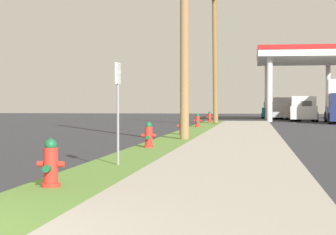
{
  "coord_description": "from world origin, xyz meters",
  "views": [
    {
      "loc": [
        3.58,
        -4.96,
        1.39
      ],
      "look_at": [
        0.56,
        16.05,
        0.9
      ],
      "focal_mm": 64.2,
      "sensor_mm": 36.0,
      "label": 1
    }
  ],
  "objects_px": {
    "fire_hydrant_fourth": "(198,121)",
    "fire_hydrant_second": "(149,136)",
    "utility_pole_background": "(215,55)",
    "truck_white_at_far_bay": "(304,110)",
    "car_teal_by_far_pump": "(273,111)",
    "truck_silver_on_apron": "(283,109)",
    "fire_hydrant_third": "(182,127)",
    "street_sign_post": "(118,92)",
    "fire_hydrant_nearest": "(51,166)",
    "car_tan_by_near_pump": "(300,112)",
    "fire_hydrant_fifth": "(210,118)"
  },
  "relations": [
    {
      "from": "fire_hydrant_third",
      "to": "truck_silver_on_apron",
      "type": "relative_size",
      "value": 0.13
    },
    {
      "from": "car_tan_by_near_pump",
      "to": "car_teal_by_far_pump",
      "type": "height_order",
      "value": "same"
    },
    {
      "from": "utility_pole_background",
      "to": "car_tan_by_near_pump",
      "type": "xyz_separation_m",
      "value": [
        6.34,
        12.63,
        -3.86
      ]
    },
    {
      "from": "car_tan_by_near_pump",
      "to": "truck_white_at_far_bay",
      "type": "height_order",
      "value": "truck_white_at_far_bay"
    },
    {
      "from": "car_teal_by_far_pump",
      "to": "truck_silver_on_apron",
      "type": "xyz_separation_m",
      "value": [
        0.82,
        -3.47,
        0.19
      ]
    },
    {
      "from": "fire_hydrant_second",
      "to": "car_teal_by_far_pump",
      "type": "xyz_separation_m",
      "value": [
        4.8,
        41.52,
        0.28
      ]
    },
    {
      "from": "car_teal_by_far_pump",
      "to": "truck_white_at_far_bay",
      "type": "distance_m",
      "value": 10.24
    },
    {
      "from": "truck_white_at_far_bay",
      "to": "utility_pole_background",
      "type": "bearing_deg",
      "value": -123.89
    },
    {
      "from": "fire_hydrant_fifth",
      "to": "fire_hydrant_fourth",
      "type": "bearing_deg",
      "value": -90.25
    },
    {
      "from": "fire_hydrant_third",
      "to": "utility_pole_background",
      "type": "distance_m",
      "value": 15.14
    },
    {
      "from": "fire_hydrant_third",
      "to": "fire_hydrant_nearest",
      "type": "bearing_deg",
      "value": -90.49
    },
    {
      "from": "fire_hydrant_third",
      "to": "utility_pole_background",
      "type": "bearing_deg",
      "value": 88.45
    },
    {
      "from": "fire_hydrant_second",
      "to": "fire_hydrant_nearest",
      "type": "bearing_deg",
      "value": -90.24
    },
    {
      "from": "fire_hydrant_nearest",
      "to": "truck_white_at_far_bay",
      "type": "xyz_separation_m",
      "value": [
        6.99,
        39.88,
        0.47
      ]
    },
    {
      "from": "truck_silver_on_apron",
      "to": "fire_hydrant_nearest",
      "type": "bearing_deg",
      "value": -96.95
    },
    {
      "from": "truck_white_at_far_bay",
      "to": "street_sign_post",
      "type": "bearing_deg",
      "value": -100.43
    },
    {
      "from": "truck_silver_on_apron",
      "to": "utility_pole_background",
      "type": "bearing_deg",
      "value": -107.62
    },
    {
      "from": "car_tan_by_near_pump",
      "to": "fire_hydrant_fifth",
      "type": "bearing_deg",
      "value": -122.42
    },
    {
      "from": "fire_hydrant_fifth",
      "to": "car_teal_by_far_pump",
      "type": "relative_size",
      "value": 0.16
    },
    {
      "from": "fire_hydrant_nearest",
      "to": "fire_hydrant_third",
      "type": "xyz_separation_m",
      "value": [
        0.13,
        15.71,
        0.0
      ]
    },
    {
      "from": "fire_hydrant_fifth",
      "to": "utility_pole_background",
      "type": "bearing_deg",
      "value": -75.69
    },
    {
      "from": "fire_hydrant_second",
      "to": "car_tan_by_near_pump",
      "type": "xyz_separation_m",
      "value": [
        6.83,
        34.52,
        0.28
      ]
    },
    {
      "from": "fire_hydrant_third",
      "to": "truck_white_at_far_bay",
      "type": "distance_m",
      "value": 25.13
    },
    {
      "from": "street_sign_post",
      "to": "car_tan_by_near_pump",
      "type": "bearing_deg",
      "value": 80.53
    },
    {
      "from": "fire_hydrant_nearest",
      "to": "fire_hydrant_fifth",
      "type": "bearing_deg",
      "value": 89.92
    },
    {
      "from": "fire_hydrant_fourth",
      "to": "car_teal_by_far_pump",
      "type": "height_order",
      "value": "car_teal_by_far_pump"
    },
    {
      "from": "fire_hydrant_nearest",
      "to": "fire_hydrant_third",
      "type": "bearing_deg",
      "value": 89.51
    },
    {
      "from": "fire_hydrant_second",
      "to": "street_sign_post",
      "type": "distance_m",
      "value": 5.13
    },
    {
      "from": "fire_hydrant_second",
      "to": "utility_pole_background",
      "type": "distance_m",
      "value": 22.28
    },
    {
      "from": "fire_hydrant_third",
      "to": "fire_hydrant_fourth",
      "type": "relative_size",
      "value": 1.0
    },
    {
      "from": "fire_hydrant_fifth",
      "to": "utility_pole_background",
      "type": "distance_m",
      "value": 4.58
    },
    {
      "from": "fire_hydrant_fourth",
      "to": "fire_hydrant_second",
      "type": "bearing_deg",
      "value": -89.89
    },
    {
      "from": "fire_hydrant_second",
      "to": "utility_pole_background",
      "type": "bearing_deg",
      "value": 88.71
    },
    {
      "from": "utility_pole_background",
      "to": "truck_white_at_far_bay",
      "type": "relative_size",
      "value": 1.58
    },
    {
      "from": "fire_hydrant_third",
      "to": "street_sign_post",
      "type": "height_order",
      "value": "street_sign_post"
    },
    {
      "from": "utility_pole_background",
      "to": "fire_hydrant_second",
      "type": "bearing_deg",
      "value": -91.29
    },
    {
      "from": "fire_hydrant_third",
      "to": "truck_silver_on_apron",
      "type": "distance_m",
      "value": 31.22
    },
    {
      "from": "fire_hydrant_fourth",
      "to": "car_teal_by_far_pump",
      "type": "distance_m",
      "value": 26.54
    },
    {
      "from": "fire_hydrant_second",
      "to": "utility_pole_background",
      "type": "xyz_separation_m",
      "value": [
        0.49,
        21.88,
        4.14
      ]
    },
    {
      "from": "fire_hydrant_third",
      "to": "truck_silver_on_apron",
      "type": "xyz_separation_m",
      "value": [
        5.53,
        30.72,
        0.47
      ]
    },
    {
      "from": "truck_silver_on_apron",
      "to": "truck_white_at_far_bay",
      "type": "height_order",
      "value": "same"
    },
    {
      "from": "car_teal_by_far_pump",
      "to": "truck_silver_on_apron",
      "type": "height_order",
      "value": "truck_silver_on_apron"
    },
    {
      "from": "truck_white_at_far_bay",
      "to": "fire_hydrant_fifth",
      "type": "bearing_deg",
      "value": -131.96
    },
    {
      "from": "truck_white_at_far_bay",
      "to": "fire_hydrant_nearest",
      "type": "bearing_deg",
      "value": -99.94
    },
    {
      "from": "car_teal_by_far_pump",
      "to": "fire_hydrant_fifth",
      "type": "bearing_deg",
      "value": -105.13
    },
    {
      "from": "utility_pole_background",
      "to": "street_sign_post",
      "type": "relative_size",
      "value": 4.13
    },
    {
      "from": "fire_hydrant_fifth",
      "to": "street_sign_post",
      "type": "bearing_deg",
      "value": -89.55
    },
    {
      "from": "car_tan_by_near_pump",
      "to": "truck_silver_on_apron",
      "type": "relative_size",
      "value": 0.83
    },
    {
      "from": "fire_hydrant_fourth",
      "to": "fire_hydrant_fifth",
      "type": "xyz_separation_m",
      "value": [
        0.04,
        8.36,
        0.0
      ]
    },
    {
      "from": "car_tan_by_near_pump",
      "to": "truck_silver_on_apron",
      "type": "bearing_deg",
      "value": 108.78
    }
  ]
}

